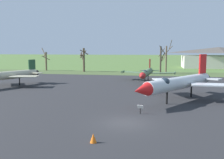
# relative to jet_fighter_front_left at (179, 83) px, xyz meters

# --- Properties ---
(ground_plane) EXTENTS (600.00, 600.00, 0.00)m
(ground_plane) POSITION_rel_jet_fighter_front_left_xyz_m (-5.30, -10.62, -2.33)
(ground_plane) COLOR #4C6B33
(asphalt_apron) EXTENTS (82.68, 50.35, 0.05)m
(asphalt_apron) POSITION_rel_jet_fighter_front_left_xyz_m (-5.30, 4.49, -2.30)
(asphalt_apron) COLOR #28282B
(asphalt_apron) RESTS_ON ground
(grass_verge_strip) EXTENTS (142.68, 12.00, 0.06)m
(grass_verge_strip) POSITION_rel_jet_fighter_front_left_xyz_m (-5.30, 35.66, -2.30)
(grass_verge_strip) COLOR #44572E
(grass_verge_strip) RESTS_ON ground
(jet_fighter_front_left) EXTENTS (11.69, 15.07, 5.77)m
(jet_fighter_front_left) POSITION_rel_jet_fighter_front_left_xyz_m (0.00, 0.00, 0.00)
(jet_fighter_front_left) COLOR silver
(jet_fighter_front_left) RESTS_ON ground
(info_placard_front_left) EXTENTS (0.67, 0.37, 0.94)m
(info_placard_front_left) POSITION_rel_jet_fighter_front_left_xyz_m (-4.21, -7.31, -1.72)
(info_placard_front_left) COLOR black
(info_placard_front_left) RESTS_ON ground
(jet_fighter_rear_center) EXTENTS (10.08, 14.26, 4.56)m
(jet_fighter_rear_center) POSITION_rel_jet_fighter_front_left_xyz_m (-28.28, 6.42, -0.28)
(jet_fighter_rear_center) COLOR #B7B293
(jet_fighter_rear_center) RESTS_ON ground
(jet_fighter_rear_right) EXTENTS (11.35, 13.60, 4.43)m
(jet_fighter_rear_right) POSITION_rel_jet_fighter_front_left_xyz_m (-4.83, 17.97, -0.48)
(jet_fighter_rear_right) COLOR #4C6B47
(jet_fighter_rear_right) RESTS_ON ground
(bare_tree_far_left) EXTENTS (2.96, 2.71, 7.01)m
(bare_tree_far_left) POSITION_rel_jet_fighter_front_left_xyz_m (-36.53, 40.13, 0.92)
(bare_tree_far_left) COLOR brown
(bare_tree_far_left) RESTS_ON ground
(bare_tree_left_of_center) EXTENTS (2.90, 2.96, 6.87)m
(bare_tree_left_of_center) POSITION_rel_jet_fighter_front_left_xyz_m (-23.93, 38.26, 1.52)
(bare_tree_left_of_center) COLOR brown
(bare_tree_left_of_center) RESTS_ON ground
(bare_tree_center) EXTENTS (1.93, 2.50, 7.49)m
(bare_tree_center) POSITION_rel_jet_fighter_front_left_xyz_m (-1.89, 35.13, 1.62)
(bare_tree_center) COLOR #42382D
(bare_tree_center) RESTS_ON ground
(bare_tree_right_of_center) EXTENTS (2.77, 2.53, 9.00)m
(bare_tree_right_of_center) POSITION_rel_jet_fighter_front_left_xyz_m (-0.42, 37.52, 1.79)
(bare_tree_right_of_center) COLOR brown
(bare_tree_right_of_center) RESTS_ON ground
(visitor_building) EXTENTS (25.53, 12.10, 7.32)m
(visitor_building) POSITION_rel_jet_fighter_front_left_xyz_m (18.20, 62.07, 1.24)
(visitor_building) COLOR beige
(visitor_building) RESTS_ON ground
(traffic_cone) EXTENTS (0.50, 0.50, 0.71)m
(traffic_cone) POSITION_rel_jet_fighter_front_left_xyz_m (-6.82, -15.71, -1.98)
(traffic_cone) COLOR orange
(traffic_cone) RESTS_ON ground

